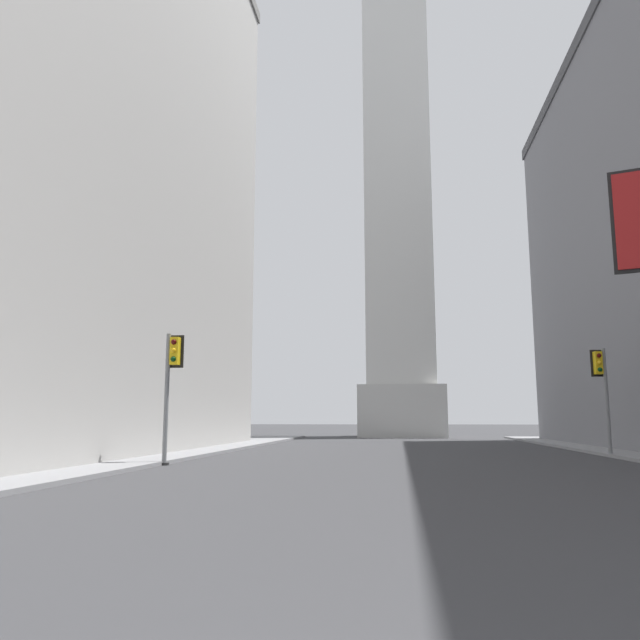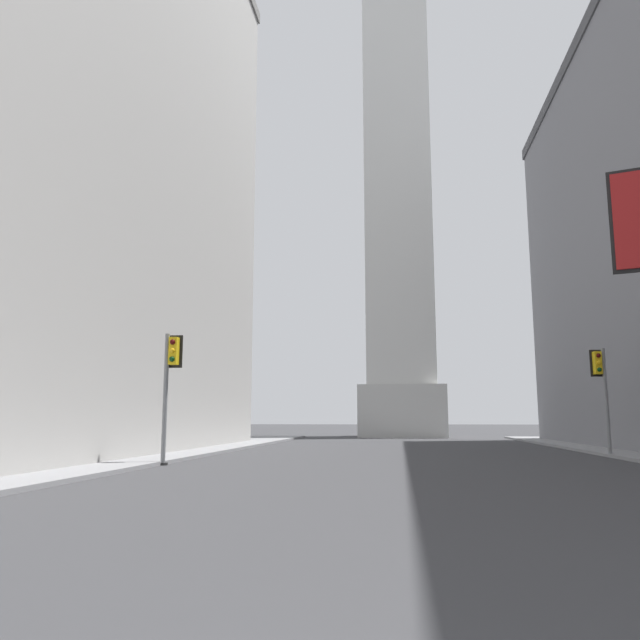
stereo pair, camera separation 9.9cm
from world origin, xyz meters
TOP-DOWN VIEW (x-y plane):
  - sidewalk_left at (-11.96, 22.25)m, footprint 5.00×74.17m
  - obelisk at (0.00, 61.81)m, footprint 8.43×8.43m
  - traffic_light_mid_right at (9.52, 29.95)m, footprint 0.79×0.52m
  - traffic_light_mid_left at (-9.30, 22.10)m, footprint 0.78×0.50m

SIDE VIEW (x-z plane):
  - sidewalk_left at x=-11.96m, z-range 0.00..0.15m
  - traffic_light_mid_left at x=-9.30m, z-range 0.83..6.00m
  - traffic_light_mid_right at x=9.52m, z-range 0.83..6.01m
  - obelisk at x=0.00m, z-range -1.26..65.93m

